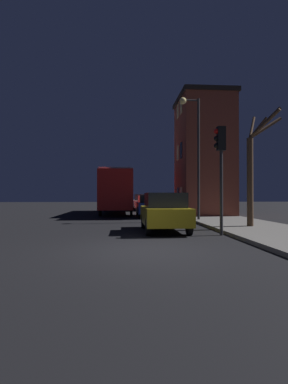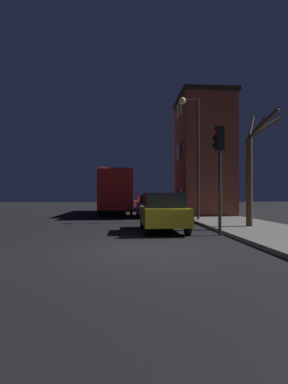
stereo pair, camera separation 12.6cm
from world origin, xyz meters
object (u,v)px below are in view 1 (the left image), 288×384
Objects in this scene: traffic_light at (220,157)px; bus at (117,189)px; bare_tree at (254,165)px; car_near_lane at (164,212)px; car_mid_lane at (150,206)px; streetlamp at (193,139)px; car_far_lane at (142,202)px.

traffic_light is 0.42× the size of bus.
bare_tree is 1.34× the size of car_near_lane.
car_near_lane is (2.22, -12.72, -1.23)m from bus.
car_mid_lane is (2.41, -3.98, -1.28)m from bus.
bus is (-6.32, 12.11, -0.79)m from bare_tree.
streetlamp is 1.51× the size of car_far_lane.
car_near_lane is at bearing -117.24° from streetlamp.
bus is 2.51× the size of car_near_lane.
car_far_lane is (-3.88, 16.76, -2.01)m from bare_tree.
traffic_light is 3.16m from car_near_lane.
car_near_lane is (-4.10, -0.62, -2.02)m from bare_tree.
bus is (-4.52, 8.26, -2.66)m from streetlamp.
car_far_lane is at bearing 89.29° from car_near_lane.
traffic_light is 0.89× the size of car_far_lane.
car_near_lane is 0.88× the size of car_mid_lane.
bare_tree is (1.80, -3.85, -1.87)m from streetlamp.
car_mid_lane is 0.95× the size of car_far_lane.
traffic_light is 14.68m from bus.
car_mid_lane is at bearing 88.75° from car_near_lane.
streetlamp is at bearing 86.44° from traffic_light.
bus is (-4.16, 14.05, -0.88)m from traffic_light.
bare_tree is at bearing 8.57° from car_near_lane.
car_near_lane is (-2.30, -4.47, -3.89)m from streetlamp.
bare_tree is 1.18× the size of car_mid_lane.
bare_tree is at bearing -64.90° from streetlamp.
car_far_lane reaches higher than car_near_lane.
car_mid_lane is at bearing 115.70° from bare_tree.
traffic_light is 0.94× the size of car_mid_lane.
car_far_lane is at bearing 95.26° from traffic_light.
car_far_lane is (2.44, 4.65, -1.22)m from bus.
traffic_light is at bearing -80.15° from car_mid_lane.
streetlamp is 6.06m from traffic_light.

